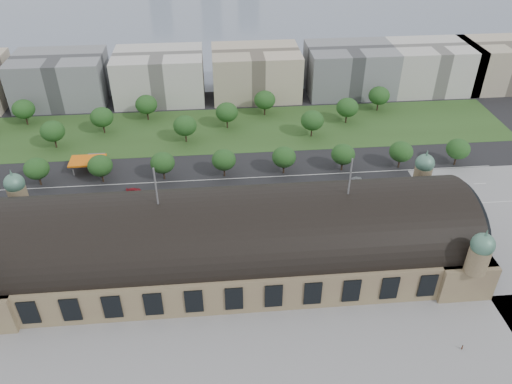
{
  "coord_description": "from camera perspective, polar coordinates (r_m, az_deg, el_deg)",
  "views": [
    {
      "loc": [
        -2.72,
        -116.79,
        108.65
      ],
      "look_at": [
        9.78,
        20.07,
        14.0
      ],
      "focal_mm": 35.0,
      "sensor_mm": 36.0,
      "label": 1
    }
  ],
  "objects": [
    {
      "name": "ground",
      "position": [
        159.53,
        -2.87,
        -8.42
      ],
      "size": [
        900.0,
        900.0,
        0.0
      ],
      "primitive_type": "plane",
      "color": "black",
      "rests_on": "ground"
    },
    {
      "name": "station",
      "position": [
        152.72,
        -2.98,
        -5.6
      ],
      "size": [
        150.0,
        48.4,
        44.3
      ],
      "color": "#857652",
      "rests_on": "ground"
    },
    {
      "name": "road_slab",
      "position": [
        189.9,
        -9.48,
        -0.89
      ],
      "size": [
        260.0,
        26.0,
        0.1
      ],
      "primitive_type": "cube",
      "color": "black",
      "rests_on": "ground"
    },
    {
      "name": "grass_belt",
      "position": [
        236.57,
        -7.66,
        6.89
      ],
      "size": [
        300.0,
        45.0,
        0.1
      ],
      "primitive_type": "cube",
      "color": "#2C4A1D",
      "rests_on": "ground"
    },
    {
      "name": "petrol_station",
      "position": [
        216.66,
        -18.19,
        3.48
      ],
      "size": [
        14.0,
        13.0,
        5.05
      ],
      "color": "orange",
      "rests_on": "ground"
    },
    {
      "name": "lake",
      "position": [
        428.79,
        -4.98,
        19.76
      ],
      "size": [
        700.0,
        320.0,
        0.08
      ],
      "primitive_type": "cube",
      "color": "slate",
      "rests_on": "ground"
    },
    {
      "name": "office_2",
      "position": [
        278.76,
        -21.43,
        11.91
      ],
      "size": [
        45.0,
        32.0,
        24.0
      ],
      "primitive_type": "cube",
      "color": "gray",
      "rests_on": "ground"
    },
    {
      "name": "office_3",
      "position": [
        269.22,
        -10.96,
        12.9
      ],
      "size": [
        45.0,
        32.0,
        24.0
      ],
      "primitive_type": "cube",
      "color": "beige",
      "rests_on": "ground"
    },
    {
      "name": "office_4",
      "position": [
        268.8,
        -0.02,
        13.48
      ],
      "size": [
        45.0,
        32.0,
        24.0
      ],
      "primitive_type": "cube",
      "color": "#BEAE95",
      "rests_on": "ground"
    },
    {
      "name": "office_5",
      "position": [
        277.53,
        10.62,
        13.6
      ],
      "size": [
        45.0,
        32.0,
        24.0
      ],
      "primitive_type": "cube",
      "color": "gray",
      "rests_on": "ground"
    },
    {
      "name": "office_6",
      "position": [
        292.56,
        19.39,
        13.35
      ],
      "size": [
        45.0,
        32.0,
        24.0
      ],
      "primitive_type": "cube",
      "color": "beige",
      "rests_on": "ground"
    },
    {
      "name": "office_7",
      "position": [
        310.82,
        26.33,
        12.95
      ],
      "size": [
        45.0,
        32.0,
        24.0
      ],
      "primitive_type": "cube",
      "color": "#BEAE95",
      "rests_on": "ground"
    },
    {
      "name": "tree_row_2",
      "position": [
        209.46,
        -23.79,
        2.45
      ],
      "size": [
        9.6,
        9.6,
        11.52
      ],
      "color": "#2D2116",
      "rests_on": "ground"
    },
    {
      "name": "tree_row_3",
      "position": [
        202.79,
        -17.39,
        2.88
      ],
      "size": [
        9.6,
        9.6,
        11.52
      ],
      "color": "#2D2116",
      "rests_on": "ground"
    },
    {
      "name": "tree_row_4",
      "position": [
        198.81,
        -10.63,
        3.3
      ],
      "size": [
        9.6,
        9.6,
        11.52
      ],
      "color": "#2D2116",
      "rests_on": "ground"
    },
    {
      "name": "tree_row_5",
      "position": [
        197.69,
        -3.7,
        3.68
      ],
      "size": [
        9.6,
        9.6,
        11.52
      ],
      "color": "#2D2116",
      "rests_on": "ground"
    },
    {
      "name": "tree_row_6",
      "position": [
        199.47,
        3.22,
        4.0
      ],
      "size": [
        9.6,
        9.6,
        11.52
      ],
      "color": "#2D2116",
      "rests_on": "ground"
    },
    {
      "name": "tree_row_7",
      "position": [
        204.07,
        9.92,
        4.26
      ],
      "size": [
        9.6,
        9.6,
        11.52
      ],
      "color": "#2D2116",
      "rests_on": "ground"
    },
    {
      "name": "tree_row_8",
      "position": [
        211.32,
        16.25,
        4.45
      ],
      "size": [
        9.6,
        9.6,
        11.52
      ],
      "color": "#2D2116",
      "rests_on": "ground"
    },
    {
      "name": "tree_row_9",
      "position": [
        220.95,
        22.1,
        4.58
      ],
      "size": [
        9.6,
        9.6,
        11.52
      ],
      "color": "#2D2116",
      "rests_on": "ground"
    },
    {
      "name": "tree_belt_2",
      "position": [
        261.1,
        -25.04,
        8.58
      ],
      "size": [
        10.4,
        10.4,
        12.48
      ],
      "color": "#2D2116",
      "rests_on": "ground"
    },
    {
      "name": "tree_belt_3",
      "position": [
        234.47,
        -22.23,
        6.46
      ],
      "size": [
        10.4,
        10.4,
        12.48
      ],
      "color": "#2D2116",
      "rests_on": "ground"
    },
    {
      "name": "tree_belt_4",
      "position": [
        240.01,
        -17.22,
        8.18
      ],
      "size": [
        10.4,
        10.4,
        12.48
      ],
      "color": "#2D2116",
      "rests_on": "ground"
    },
    {
      "name": "tree_belt_5",
      "position": [
        247.47,
        -12.43,
        9.75
      ],
      "size": [
        10.4,
        10.4,
        12.48
      ],
      "color": "#2D2116",
      "rests_on": "ground"
    },
    {
      "name": "tree_belt_6",
      "position": [
        224.08,
        -8.12,
        7.52
      ],
      "size": [
        10.4,
        10.4,
        12.48
      ],
      "color": "#2D2116",
      "rests_on": "ground"
    },
    {
      "name": "tree_belt_7",
      "position": [
        234.54,
        -3.36,
        9.09
      ],
      "size": [
        10.4,
        10.4,
        12.48
      ],
      "color": "#2D2116",
      "rests_on": "ground"
    },
    {
      "name": "tree_belt_8",
      "position": [
        246.6,
        1.01,
        10.47
      ],
      "size": [
        10.4,
        10.4,
        12.48
      ],
      "color": "#2D2116",
      "rests_on": "ground"
    },
    {
      "name": "tree_belt_9",
      "position": [
        227.92,
        6.46,
        8.14
      ],
      "size": [
        10.4,
        10.4,
        12.48
      ],
      "color": "#2D2116",
      "rests_on": "ground"
    },
    {
      "name": "tree_belt_10",
      "position": [
        242.71,
        10.4,
        9.49
      ],
      "size": [
        10.4,
        10.4,
        12.48
      ],
      "color": "#2D2116",
      "rests_on": "ground"
    },
    {
      "name": "tree_belt_11",
      "position": [
        258.61,
        13.89,
        10.64
      ],
      "size": [
        10.4,
        10.4,
        12.48
      ],
      "color": "#2D2116",
      "rests_on": "ground"
    },
    {
      "name": "traffic_car_1",
      "position": [
        202.48,
        -23.27,
        -0.81
      ],
      "size": [
        4.96,
        2.26,
        1.58
      ],
      "primitive_type": "imported",
      "rotation": [
        0.0,
        0.0,
        1.7
      ],
      "color": "gray",
      "rests_on": "ground"
    },
    {
      "name": "traffic_car_2",
      "position": [
        190.79,
        -22.24,
        -2.86
      ],
      "size": [
        5.67,
        2.91,
        1.53
      ],
      "primitive_type": "imported",
      "rotation": [
        0.0,
        0.0,
        -1.5
      ],
      "color": "black",
      "rests_on": "ground"
    },
    {
      "name": "traffic_car_3",
      "position": [
        196.78,
        -13.81,
        0.19
      ],
      "size": [
        5.6,
        2.48,
        1.6
      ],
      "primitive_type": "imported",
      "rotation": [
        0.0,
        0.0,
        1.61
      ],
      "color": "maroon",
      "rests_on": "ground"
    },
    {
      "name": "traffic_car_4",
      "position": [
        185.72,
        -4.1,
        -1.11
      ],
      "size": [
        3.82,
        1.7,
        1.28
      ],
      "primitive_type": "imported",
      "rotation": [
        0.0,
        0.0,
        -1.62
      ],
      "color": "#1A1B4A",
      "rests_on": "ground"
    },
    {
      "name": "traffic_car_5",
      "position": [
        201.99,
        11.42,
        1.48
      ],
      "size": [
        4.34,
        2.0,
        1.38
      ],
      "primitive_type": "imported",
      "rotation": [
        0.0,
        0.0,
        1.7
      ],
      "color": "slate",
      "rests_on": "ground"
    },
    {
      "name": "traffic_car_6",
      "position": [
        207.28,
        21.46,
        0.53
      ],
      "size": [
        5.87,
        2.78,
        1.62
      ],
      "primitive_type": "imported",
      "rotation": [
        0.0,
        0.0,
        -1.59
      ],
      "color": "silver",
      "rests_on": "ground"
    },
    {
      "name": "parked_car_0",
      "position": [
        182.36,
        -20.47,
        -4.3
      ],
      "size": [
        4.62,
        4.11,
        1.52
      ],
      "primitive_type": "imported",
      "rotation": [
        0.0,
        0.0,
        -0.9
      ],
      "color": "black",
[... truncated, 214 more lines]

